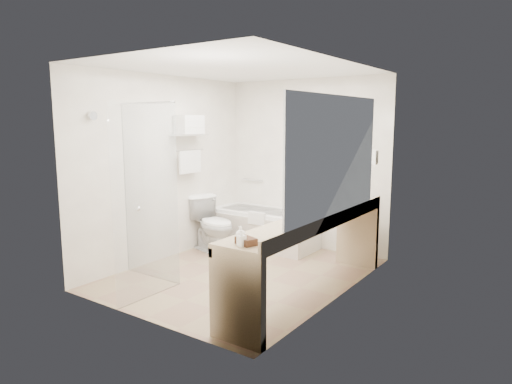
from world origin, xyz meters
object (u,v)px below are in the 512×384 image
Objects in this scene: amenity_basket at (246,241)px; vanity_counter at (310,239)px; bathtub at (264,228)px; toilet at (213,225)px; water_bottle_left at (347,200)px.

vanity_counter is at bearing 90.43° from amenity_basket.
bathtub is 1.98× the size of toilet.
vanity_counter is at bearing -42.35° from bathtub.
water_bottle_left is (0.03, 2.04, 0.06)m from amenity_basket.
amenity_basket is 0.87× the size of water_bottle_left.
toilet is at bearing 160.06° from vanity_counter.
bathtub is 7.69× the size of water_bottle_left.
toilet is (-1.97, 0.72, -0.24)m from vanity_counter.
toilet is 4.46× the size of amenity_basket.
vanity_counter is 0.91m from water_bottle_left.
vanity_counter reaches higher than toilet.
toilet is at bearing -123.79° from bathtub.
water_bottle_left is at bearing -69.62° from toilet.
amenity_basket is at bearing -89.57° from vanity_counter.
vanity_counter is 12.98× the size of water_bottle_left.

